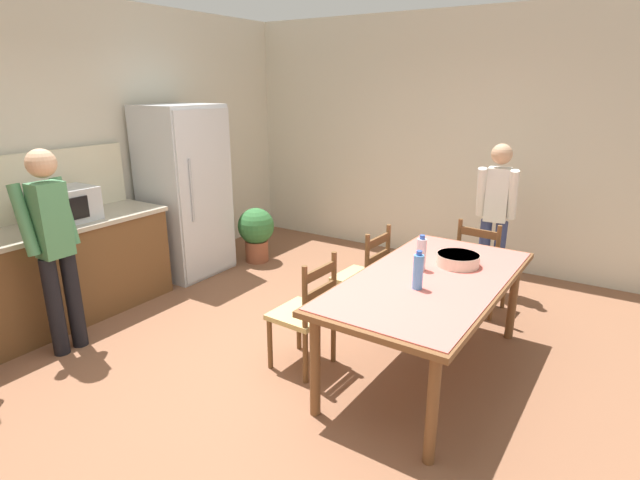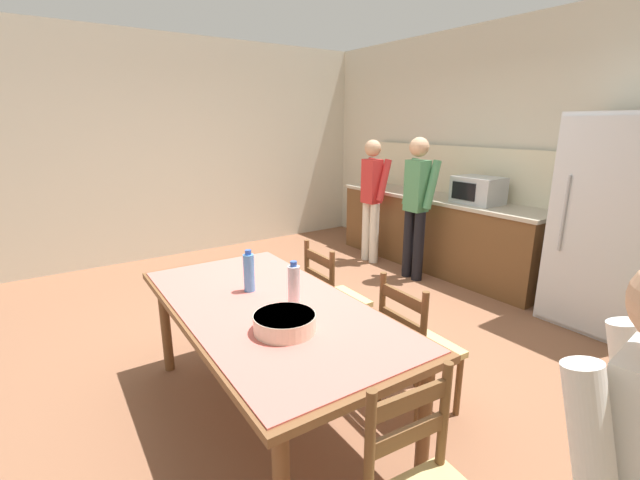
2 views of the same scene
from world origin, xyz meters
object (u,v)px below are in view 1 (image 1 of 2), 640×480
object	(u,v)px
serving_bowl	(458,259)
potted_plant	(256,231)
refrigerator	(185,192)
person_by_table	(496,211)
bottle_near_centre	(418,271)
chair_side_far_right	(364,277)
dining_table	(430,287)
chair_side_far_left	(306,314)
person_at_counter	(54,242)
microwave	(65,205)
bottle_off_centre	(421,254)
chair_head_end	(480,267)

from	to	relation	value
serving_bowl	potted_plant	xyz separation A→B (m)	(0.89, 2.74, -0.43)
refrigerator	person_by_table	xyz separation A→B (m)	(1.28, -3.07, -0.08)
bottle_near_centre	chair_side_far_right	distance (m)	1.14
dining_table	chair_side_far_right	bearing A→B (deg)	59.17
serving_bowl	chair_side_far_left	distance (m)	1.23
chair_side_far_left	person_at_counter	xyz separation A→B (m)	(-0.83, 1.79, 0.48)
microwave	chair_side_far_right	world-z (taller)	microwave
person_by_table	chair_side_far_left	bearing A→B (deg)	-25.49
microwave	bottle_near_centre	distance (m)	3.16
dining_table	serving_bowl	size ratio (longest dim) A/B	6.29
serving_bowl	dining_table	bearing A→B (deg)	166.56
refrigerator	bottle_near_centre	bearing A→B (deg)	-104.57
chair_side_far_left	potted_plant	xyz separation A→B (m)	(1.67, 1.86, -0.06)
refrigerator	person_at_counter	distance (m)	1.88
bottle_near_centre	microwave	bearing A→B (deg)	100.63
microwave	serving_bowl	distance (m)	3.41
dining_table	person_at_counter	distance (m)	2.89
bottle_off_centre	chair_side_far_left	distance (m)	0.97
potted_plant	person_at_counter	bearing A→B (deg)	-178.36
microwave	bottle_near_centre	world-z (taller)	microwave
chair_head_end	person_at_counter	distance (m)	3.68
chair_side_far_left	dining_table	bearing A→B (deg)	121.11
dining_table	potted_plant	distance (m)	2.95
bottle_near_centre	person_at_counter	bearing A→B (deg)	111.38
bottle_near_centre	potted_plant	world-z (taller)	bottle_near_centre
bottle_near_centre	chair_side_far_right	world-z (taller)	bottle_near_centre
bottle_near_centre	chair_head_end	xyz separation A→B (m)	(1.54, -0.03, -0.45)
microwave	chair_side_far_right	size ratio (longest dim) A/B	0.55
bottle_near_centre	person_at_counter	distance (m)	2.77
refrigerator	chair_head_end	world-z (taller)	refrigerator
bottle_near_centre	chair_side_far_left	size ratio (longest dim) A/B	0.30
microwave	chair_head_end	distance (m)	3.83
dining_table	potted_plant	bearing A→B (deg)	65.08
person_at_counter	person_by_table	distance (m)	4.03
dining_table	person_by_table	distance (m)	1.85
chair_head_end	person_at_counter	bearing A→B (deg)	49.60
microwave	potted_plant	distance (m)	2.22
microwave	bottle_off_centre	distance (m)	3.13
microwave	bottle_off_centre	size ratio (longest dim) A/B	1.85
person_at_counter	bottle_off_centre	bearing A→B (deg)	-151.08
microwave	person_by_table	world-z (taller)	person_by_table
refrigerator	chair_side_far_left	xyz separation A→B (m)	(-0.98, -2.29, -0.50)
refrigerator	person_by_table	world-z (taller)	refrigerator
refrigerator	serving_bowl	world-z (taller)	refrigerator
bottle_near_centre	person_at_counter	size ratio (longest dim) A/B	0.16
dining_table	bottle_near_centre	bearing A→B (deg)	178.66
refrigerator	microwave	xyz separation A→B (m)	(-1.38, 0.02, 0.12)
person_at_counter	refrigerator	bearing A→B (deg)	-74.58
potted_plant	dining_table	bearing A→B (deg)	-114.92
dining_table	chair_side_far_right	xyz separation A→B (m)	(0.46, 0.78, -0.25)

